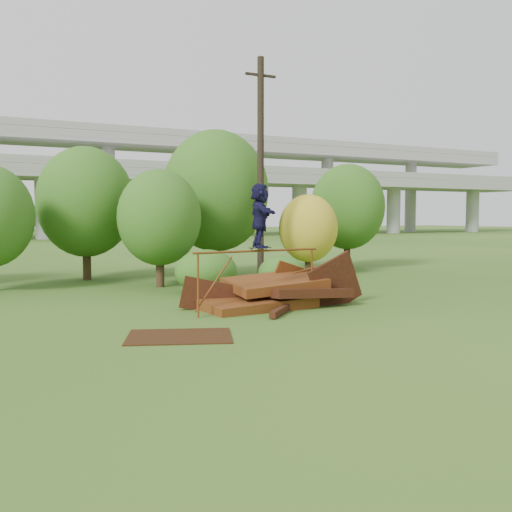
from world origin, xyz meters
name	(u,v)px	position (x,y,z in m)	size (l,w,h in m)	color
ground	(315,317)	(0.00, 0.00, 0.00)	(240.00, 240.00, 0.00)	#2D5116
scrap_pile	(275,293)	(-0.05, 2.18, 0.42)	(5.89, 3.27, 2.08)	#3D1D0B
grind_rail	(258,264)	(-0.97, 1.52, 1.40)	(4.16, 0.37, 1.81)	#683310
skateboard	(260,248)	(-0.92, 1.52, 1.87)	(0.69, 0.23, 0.07)	black
skater	(260,215)	(-0.92, 1.52, 2.81)	(1.72, 0.55, 1.86)	#131133
flat_plate	(179,336)	(-4.19, -0.76, 0.01)	(2.39, 1.71, 0.03)	black
tree_1	(86,202)	(-3.84, 12.40, 3.41)	(4.18, 4.18, 5.82)	black
tree_2	(159,218)	(-1.74, 8.50, 2.73)	(3.29, 3.29, 4.63)	black
tree_3	(216,191)	(1.79, 11.17, 3.94)	(4.86, 4.86, 6.74)	black
tree_4	(308,228)	(5.78, 9.52, 2.22)	(2.76, 2.76, 3.81)	black
tree_5	(348,207)	(9.72, 11.87, 3.29)	(3.97, 3.97, 5.58)	black
shrub_left	(206,271)	(-0.81, 5.98, 0.80)	(2.30, 2.12, 1.59)	#265617
shrub_right	(282,273)	(2.11, 5.56, 0.65)	(1.84, 1.68, 1.30)	#265617
utility_pole	(261,169)	(2.67, 8.39, 4.79)	(1.40, 0.28, 9.43)	black
freeway_overpass	(40,156)	(0.00, 62.92, 10.32)	(160.00, 15.00, 13.70)	gray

